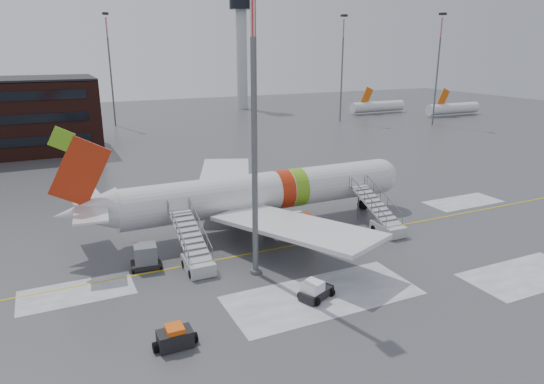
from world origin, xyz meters
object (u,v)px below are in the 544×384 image
airliner (254,194)px  baggage_tractor (175,338)px  uld_container (146,257)px  light_mast_near (254,125)px  pushback_tug (315,291)px  airstair_fwd (383,221)px  airstair_aft (195,255)px

airliner → baggage_tractor: airliner is taller
airliner → uld_container: size_ratio=13.54×
airliner → light_mast_near: (-4.02, -9.54, 8.32)m
pushback_tug → uld_container: (-9.79, 10.22, 0.28)m
airliner → baggage_tractor: bearing=-126.5°
uld_container → light_mast_near: (7.63, -4.64, 10.83)m
airliner → light_mast_near: light_mast_near is taller
airstair_fwd → pushback_tug: 15.22m
airstair_fwd → baggage_tractor: airstair_fwd is taller
uld_container → pushback_tug: bearing=-46.2°
light_mast_near → pushback_tug: bearing=-68.9°
airliner → pushback_tug: airliner is taller
airliner → baggage_tractor: size_ratio=13.16×
baggage_tractor → light_mast_near: bearing=40.5°
airstair_aft → airstair_fwd: bearing=0.0°
uld_container → baggage_tractor: 11.70m
airliner → light_mast_near: 13.28m
airliner → airstair_aft: size_ratio=4.55×
airstair_fwd → pushback_tug: airstair_fwd is taller
light_mast_near → airliner: bearing=67.1°
pushback_tug → light_mast_near: light_mast_near is taller
airstair_fwd → uld_container: bearing=175.8°
airstair_fwd → baggage_tractor: (-22.96, -10.04, -0.48)m
pushback_tug → uld_container: uld_container is taller
pushback_tug → airstair_fwd: bearing=34.4°
airliner → baggage_tractor: 20.82m
light_mast_near → airstair_aft: bearing=143.2°
airstair_aft → pushback_tug: size_ratio=2.72×
light_mast_near → baggage_tractor: bearing=-139.5°
airstair_fwd → uld_container: size_ratio=2.98×
pushback_tug → uld_container: size_ratio=1.09×
light_mast_near → uld_container: bearing=148.7°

